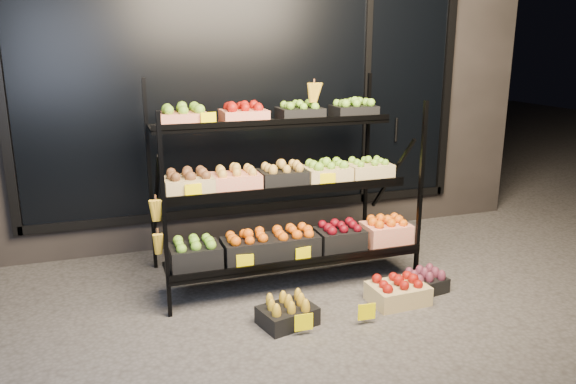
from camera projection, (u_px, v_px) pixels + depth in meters
name	position (u px, v px, depth m)	size (l,w,h in m)	color
ground	(310.00, 306.00, 4.26)	(24.00, 24.00, 0.00)	#514F4C
building	(227.00, 60.00, 6.17)	(6.00, 2.08, 3.50)	#2D2826
display_rack	(283.00, 187.00, 4.60)	(2.18, 1.02, 1.72)	black
tag_floor_a	(304.00, 328.00, 3.82)	(0.13, 0.01, 0.12)	#FFE800
tag_floor_b	(367.00, 317.00, 3.97)	(0.13, 0.01, 0.12)	#FFE800
floor_crate_midleft	(287.00, 312.00, 3.97)	(0.44, 0.36, 0.20)	black
floor_crate_midright	(398.00, 290.00, 4.30)	(0.44, 0.33, 0.21)	#D7BE7C
floor_crate_right	(423.00, 281.00, 4.49)	(0.38, 0.30, 0.18)	black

